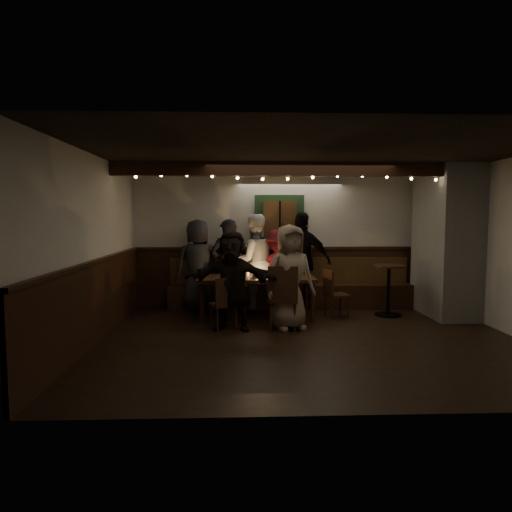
{
  "coord_description": "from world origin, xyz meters",
  "views": [
    {
      "loc": [
        -0.99,
        -6.33,
        1.75
      ],
      "look_at": [
        -0.68,
        1.6,
        1.05
      ],
      "focal_mm": 32.0,
      "sensor_mm": 36.0,
      "label": 1
    }
  ],
  "objects_px": {
    "person_e": "(302,261)",
    "person_d": "(278,270)",
    "dining_table": "(256,280)",
    "person_c": "(254,262)",
    "person_a": "(198,265)",
    "person_f": "(232,280)",
    "person_b": "(227,265)",
    "chair_end": "(333,290)",
    "high_top": "(389,284)",
    "chair_near_right": "(283,294)",
    "person_g": "(290,277)",
    "chair_near_left": "(225,300)"
  },
  "relations": [
    {
      "from": "person_a",
      "to": "person_e",
      "type": "relative_size",
      "value": 0.93
    },
    {
      "from": "person_b",
      "to": "person_e",
      "type": "bearing_deg",
      "value": 161.7
    },
    {
      "from": "person_c",
      "to": "person_g",
      "type": "xyz_separation_m",
      "value": [
        0.5,
        -1.53,
        -0.08
      ]
    },
    {
      "from": "person_a",
      "to": "person_c",
      "type": "xyz_separation_m",
      "value": [
        1.04,
        0.07,
        0.05
      ]
    },
    {
      "from": "chair_end",
      "to": "person_e",
      "type": "relative_size",
      "value": 0.45
    },
    {
      "from": "dining_table",
      "to": "person_d",
      "type": "xyz_separation_m",
      "value": [
        0.43,
        0.69,
        0.1
      ]
    },
    {
      "from": "person_a",
      "to": "person_c",
      "type": "relative_size",
      "value": 0.95
    },
    {
      "from": "person_d",
      "to": "person_f",
      "type": "relative_size",
      "value": 0.98
    },
    {
      "from": "high_top",
      "to": "person_e",
      "type": "bearing_deg",
      "value": 157.21
    },
    {
      "from": "chair_near_left",
      "to": "person_e",
      "type": "relative_size",
      "value": 0.45
    },
    {
      "from": "person_c",
      "to": "person_a",
      "type": "bearing_deg",
      "value": -9.65
    },
    {
      "from": "dining_table",
      "to": "high_top",
      "type": "height_order",
      "value": "high_top"
    },
    {
      "from": "person_d",
      "to": "person_e",
      "type": "distance_m",
      "value": 0.49
    },
    {
      "from": "person_b",
      "to": "person_f",
      "type": "xyz_separation_m",
      "value": [
        0.11,
        -1.46,
        -0.08
      ]
    },
    {
      "from": "person_d",
      "to": "person_e",
      "type": "relative_size",
      "value": 0.82
    },
    {
      "from": "person_d",
      "to": "dining_table",
      "type": "bearing_deg",
      "value": 65.01
    },
    {
      "from": "person_a",
      "to": "person_d",
      "type": "distance_m",
      "value": 1.48
    },
    {
      "from": "chair_near_left",
      "to": "person_f",
      "type": "bearing_deg",
      "value": 11.02
    },
    {
      "from": "person_c",
      "to": "person_g",
      "type": "bearing_deg",
      "value": 94.66
    },
    {
      "from": "person_b",
      "to": "person_f",
      "type": "distance_m",
      "value": 1.47
    },
    {
      "from": "chair_end",
      "to": "person_a",
      "type": "bearing_deg",
      "value": 164.67
    },
    {
      "from": "person_a",
      "to": "person_d",
      "type": "relative_size",
      "value": 1.13
    },
    {
      "from": "person_a",
      "to": "person_b",
      "type": "distance_m",
      "value": 0.54
    },
    {
      "from": "person_f",
      "to": "chair_end",
      "type": "bearing_deg",
      "value": 37.08
    },
    {
      "from": "chair_near_left",
      "to": "high_top",
      "type": "relative_size",
      "value": 0.91
    },
    {
      "from": "person_d",
      "to": "chair_end",
      "type": "bearing_deg",
      "value": 150.22
    },
    {
      "from": "person_e",
      "to": "person_d",
      "type": "bearing_deg",
      "value": 24.6
    },
    {
      "from": "chair_near_right",
      "to": "person_f",
      "type": "relative_size",
      "value": 0.65
    },
    {
      "from": "chair_near_right",
      "to": "person_e",
      "type": "relative_size",
      "value": 0.55
    },
    {
      "from": "chair_near_right",
      "to": "person_b",
      "type": "relative_size",
      "value": 0.59
    },
    {
      "from": "high_top",
      "to": "person_c",
      "type": "distance_m",
      "value": 2.45
    },
    {
      "from": "chair_near_right",
      "to": "high_top",
      "type": "bearing_deg",
      "value": 26.55
    },
    {
      "from": "chair_end",
      "to": "person_f",
      "type": "distance_m",
      "value": 1.94
    },
    {
      "from": "high_top",
      "to": "person_f",
      "type": "relative_size",
      "value": 0.58
    },
    {
      "from": "dining_table",
      "to": "person_b",
      "type": "relative_size",
      "value": 1.17
    },
    {
      "from": "chair_near_right",
      "to": "high_top",
      "type": "distance_m",
      "value": 2.19
    },
    {
      "from": "dining_table",
      "to": "chair_near_left",
      "type": "relative_size",
      "value": 2.41
    },
    {
      "from": "chair_near_left",
      "to": "person_d",
      "type": "height_order",
      "value": "person_d"
    },
    {
      "from": "high_top",
      "to": "person_c",
      "type": "bearing_deg",
      "value": 164.34
    },
    {
      "from": "chair_near_left",
      "to": "chair_near_right",
      "type": "xyz_separation_m",
      "value": [
        0.88,
        -0.07,
        0.1
      ]
    },
    {
      "from": "chair_near_left",
      "to": "person_g",
      "type": "bearing_deg",
      "value": 1.8
    },
    {
      "from": "chair_near_right",
      "to": "person_a",
      "type": "height_order",
      "value": "person_a"
    },
    {
      "from": "chair_near_left",
      "to": "person_b",
      "type": "height_order",
      "value": "person_b"
    },
    {
      "from": "chair_end",
      "to": "person_b",
      "type": "bearing_deg",
      "value": 160.9
    },
    {
      "from": "high_top",
      "to": "person_d",
      "type": "xyz_separation_m",
      "value": [
        -1.9,
        0.61,
        0.18
      ]
    },
    {
      "from": "person_a",
      "to": "person_f",
      "type": "bearing_deg",
      "value": 94.22
    },
    {
      "from": "person_c",
      "to": "person_d",
      "type": "bearing_deg",
      "value": 160.17
    },
    {
      "from": "person_e",
      "to": "dining_table",
      "type": "bearing_deg",
      "value": 62.33
    },
    {
      "from": "dining_table",
      "to": "person_c",
      "type": "distance_m",
      "value": 0.78
    },
    {
      "from": "chair_near_left",
      "to": "person_g",
      "type": "xyz_separation_m",
      "value": [
        1.0,
        0.03,
        0.35
      ]
    }
  ]
}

